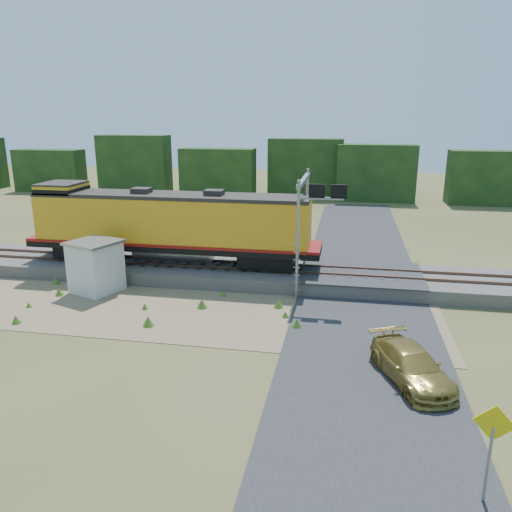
% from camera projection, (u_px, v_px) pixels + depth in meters
% --- Properties ---
extents(ground, '(140.00, 140.00, 0.00)m').
position_uv_depth(ground, '(221.00, 317.00, 25.09)').
color(ground, '#475123').
rests_on(ground, ground).
extents(ballast, '(70.00, 5.00, 0.80)m').
position_uv_depth(ballast, '(245.00, 273.00, 30.66)').
color(ballast, slate).
rests_on(ballast, ground).
extents(rails, '(70.00, 1.54, 0.16)m').
position_uv_depth(rails, '(245.00, 266.00, 30.53)').
color(rails, brown).
rests_on(rails, ballast).
extents(dirt_shoulder, '(26.00, 8.00, 0.03)m').
position_uv_depth(dirt_shoulder, '(186.00, 310.00, 25.91)').
color(dirt_shoulder, '#8C7754').
rests_on(dirt_shoulder, ground).
extents(road, '(7.00, 66.00, 0.86)m').
position_uv_depth(road, '(363.00, 319.00, 24.54)').
color(road, '#38383A').
rests_on(road, ground).
extents(tree_line_north, '(130.00, 3.00, 6.50)m').
position_uv_depth(tree_line_north, '(299.00, 173.00, 60.21)').
color(tree_line_north, '#163212').
rests_on(tree_line_north, ground).
extents(weed_clumps, '(15.00, 6.20, 0.56)m').
position_uv_depth(weed_clumps, '(156.00, 311.00, 25.80)').
color(weed_clumps, '#446D1F').
rests_on(weed_clumps, ground).
extents(locomotive, '(18.36, 2.80, 4.74)m').
position_uv_depth(locomotive, '(168.00, 224.00, 30.72)').
color(locomotive, black).
rests_on(locomotive, rails).
extents(shed, '(3.22, 3.22, 2.98)m').
position_uv_depth(shed, '(96.00, 266.00, 28.27)').
color(shed, silver).
rests_on(shed, ground).
extents(signal_gantry, '(2.60, 6.20, 6.56)m').
position_uv_depth(signal_gantry, '(308.00, 204.00, 28.14)').
color(signal_gantry, gray).
rests_on(signal_gantry, ground).
extents(road_sign, '(0.99, 0.26, 2.90)m').
position_uv_depth(road_sign, '(491.00, 443.00, 12.53)').
color(road_sign, gray).
rests_on(road_sign, ground).
extents(car, '(3.38, 4.87, 1.31)m').
position_uv_depth(car, '(412.00, 366.00, 18.81)').
color(car, olive).
rests_on(car, ground).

